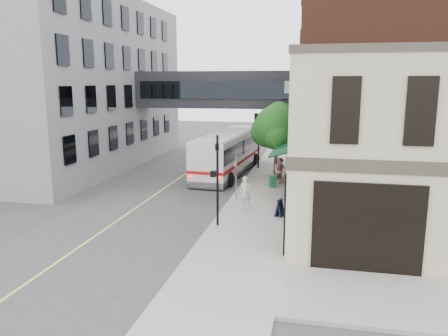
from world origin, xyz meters
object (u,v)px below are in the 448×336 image
at_px(pedestrian_c, 280,168).
at_px(sandwich_board, 280,208).
at_px(bus, 229,151).
at_px(pedestrian_a, 245,192).
at_px(newspaper_box, 273,181).
at_px(pedestrian_b, 280,171).

xyz_separation_m(pedestrian_c, sandwich_board, (0.79, -9.21, -0.30)).
bearing_deg(pedestrian_c, bus, 154.63).
bearing_deg(pedestrian_a, sandwich_board, -38.35).
relative_size(newspaper_box, sandwich_board, 0.85).
distance_m(bus, pedestrian_a, 10.23).
height_order(pedestrian_b, sandwich_board, pedestrian_b).
bearing_deg(pedestrian_b, newspaper_box, -121.13).
distance_m(pedestrian_a, newspaper_box, 5.34).
xyz_separation_m(pedestrian_c, newspaper_box, (-0.24, -2.80, -0.37)).
xyz_separation_m(pedestrian_a, newspaper_box, (1.01, 5.22, -0.50)).
relative_size(pedestrian_a, sandwich_board, 1.91).
distance_m(bus, newspaper_box, 6.15).
height_order(bus, pedestrian_a, bus).
distance_m(pedestrian_a, pedestrian_c, 8.12).
bearing_deg(newspaper_box, pedestrian_a, -120.38).
bearing_deg(bus, newspaper_box, -49.08).
height_order(pedestrian_c, sandwich_board, pedestrian_c).
height_order(newspaper_box, sandwich_board, sandwich_board).
bearing_deg(newspaper_box, pedestrian_c, 65.68).
relative_size(pedestrian_b, sandwich_board, 1.99).
height_order(bus, pedestrian_c, bus).
bearing_deg(pedestrian_a, newspaper_box, 70.94).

